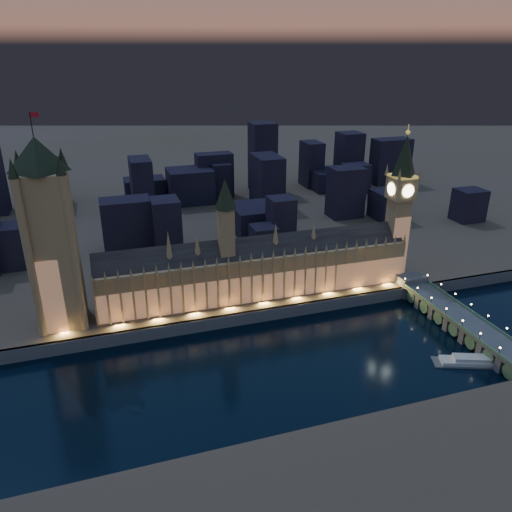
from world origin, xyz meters
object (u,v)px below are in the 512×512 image
object	(u,v)px
elizabeth_tower	(401,195)
river_boat	(475,361)
victoria_tower	(49,227)
westminster_bridge	(457,320)
palace_of_westminster	(256,268)

from	to	relation	value
elizabeth_tower	river_boat	bearing A→B (deg)	-95.26
victoria_tower	river_boat	world-z (taller)	victoria_tower
victoria_tower	elizabeth_tower	bearing A→B (deg)	-0.00
victoria_tower	westminster_bridge	world-z (taller)	victoria_tower
palace_of_westminster	westminster_bridge	distance (m)	125.52
palace_of_westminster	river_boat	xyz separation A→B (m)	(91.68, -98.10, -24.81)
victoria_tower	westminster_bridge	bearing A→B (deg)	-16.37
victoria_tower	elizabeth_tower	world-z (taller)	victoria_tower
westminster_bridge	river_boat	size ratio (longest dim) A/B	2.52
victoria_tower	river_boat	distance (m)	240.04
palace_of_westminster	victoria_tower	bearing A→B (deg)	179.91
elizabeth_tower	river_boat	world-z (taller)	elizabeth_tower
westminster_bridge	river_boat	world-z (taller)	westminster_bridge
elizabeth_tower	river_boat	distance (m)	117.71
palace_of_westminster	westminster_bridge	xyz separation A→B (m)	(105.31, -65.18, -20.38)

